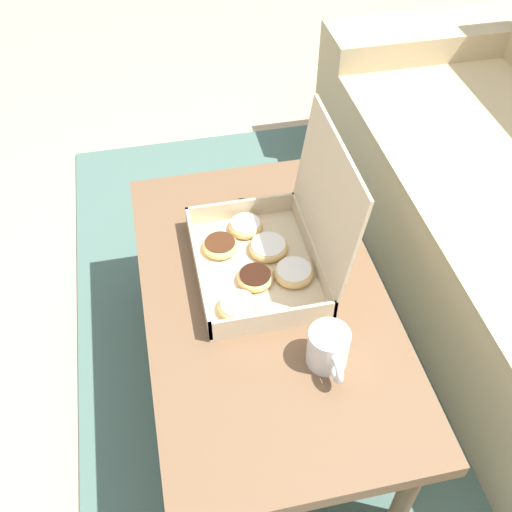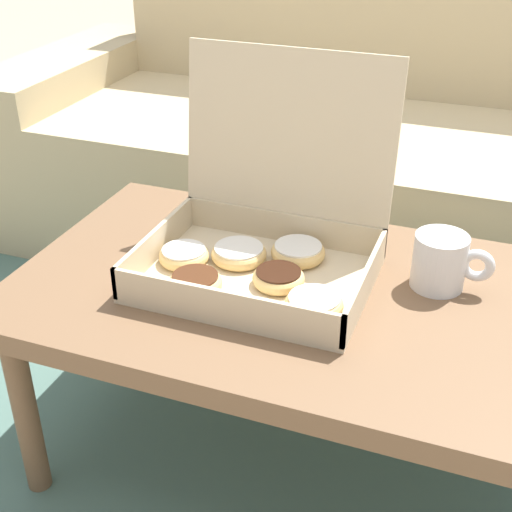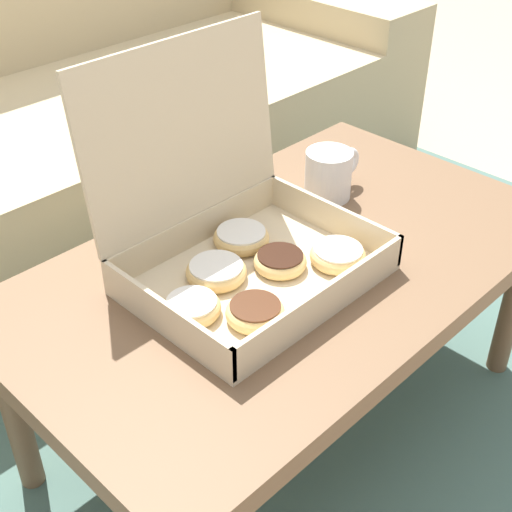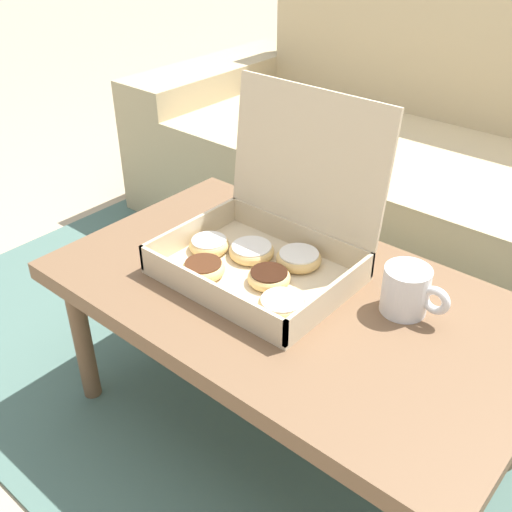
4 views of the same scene
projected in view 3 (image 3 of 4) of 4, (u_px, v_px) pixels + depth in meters
ground_plane at (240, 389)px, 1.54m from camera, size 12.00×12.00×0.00m
area_rug at (153, 324)px, 1.71m from camera, size 2.48×1.92×0.01m
couch at (17, 147)px, 1.85m from camera, size 2.36×0.84×0.88m
coffee_table at (289, 278)px, 1.25m from camera, size 1.01×0.58×0.41m
pastry_box at (241, 243)px, 1.16m from camera, size 0.39×0.34×0.36m
coffee_mug at (330, 174)px, 1.38m from camera, size 0.14×0.09×0.10m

